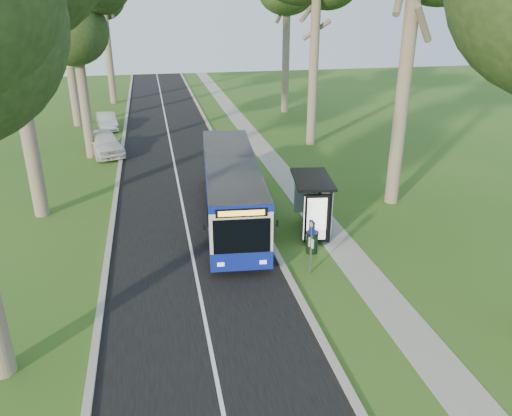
# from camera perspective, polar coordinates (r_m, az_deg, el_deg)

# --- Properties ---
(ground) EXTENTS (120.00, 120.00, 0.00)m
(ground) POSITION_cam_1_polar(r_m,az_deg,el_deg) (20.12, 3.29, -7.17)
(ground) COLOR #2D581B
(ground) RESTS_ON ground
(road) EXTENTS (7.00, 100.00, 0.02)m
(road) POSITION_cam_1_polar(r_m,az_deg,el_deg) (28.65, -8.72, 1.97)
(road) COLOR black
(road) RESTS_ON ground
(kerb_east) EXTENTS (0.25, 100.00, 0.12)m
(kerb_east) POSITION_cam_1_polar(r_m,az_deg,el_deg) (28.99, -1.81, 2.58)
(kerb_east) COLOR #9E9B93
(kerb_east) RESTS_ON ground
(kerb_west) EXTENTS (0.25, 100.00, 0.12)m
(kerb_west) POSITION_cam_1_polar(r_m,az_deg,el_deg) (28.69, -15.71, 1.50)
(kerb_west) COLOR #9E9B93
(kerb_west) RESTS_ON ground
(centre_line) EXTENTS (0.12, 100.00, 0.00)m
(centre_line) POSITION_cam_1_polar(r_m,az_deg,el_deg) (28.64, -8.72, 1.99)
(centre_line) COLOR white
(centre_line) RESTS_ON road
(footpath) EXTENTS (1.50, 100.00, 0.02)m
(footpath) POSITION_cam_1_polar(r_m,az_deg,el_deg) (29.64, 3.91, 2.90)
(footpath) COLOR gray
(footpath) RESTS_ON ground
(bus) EXTENTS (3.50, 11.76, 3.07)m
(bus) POSITION_cam_1_polar(r_m,az_deg,el_deg) (24.10, -2.83, 2.20)
(bus) COLOR white
(bus) RESTS_ON ground
(bus_stop_sign) EXTENTS (0.15, 0.32, 2.31)m
(bus_stop_sign) POSITION_cam_1_polar(r_m,az_deg,el_deg) (19.35, 6.34, -3.69)
(bus_stop_sign) COLOR gray
(bus_stop_sign) RESTS_ON ground
(bus_shelter) EXTENTS (2.09, 3.27, 2.63)m
(bus_shelter) POSITION_cam_1_polar(r_m,az_deg,el_deg) (22.50, 7.06, 1.25)
(bus_shelter) COLOR black
(bus_shelter) RESTS_ON ground
(litter_bin) EXTENTS (0.54, 0.54, 0.95)m
(litter_bin) POSITION_cam_1_polar(r_m,az_deg,el_deg) (21.40, 6.41, -3.90)
(litter_bin) COLOR black
(litter_bin) RESTS_ON ground
(car_white) EXTENTS (3.33, 5.30, 1.68)m
(car_white) POSITION_cam_1_polar(r_m,az_deg,el_deg) (36.59, -16.95, 7.16)
(car_white) COLOR silver
(car_white) RESTS_ON ground
(car_silver) EXTENTS (2.11, 4.31, 1.36)m
(car_silver) POSITION_cam_1_polar(r_m,az_deg,el_deg) (44.06, -16.69, 9.49)
(car_silver) COLOR #A5A8AC
(car_silver) RESTS_ON ground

